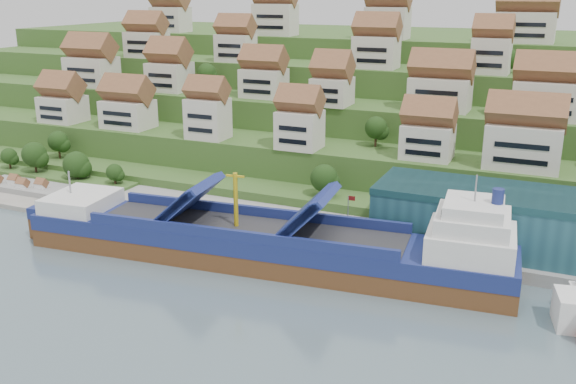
% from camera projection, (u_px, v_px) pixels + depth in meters
% --- Properties ---
extents(ground, '(300.00, 300.00, 0.00)m').
position_uv_depth(ground, '(231.00, 254.00, 112.16)').
color(ground, slate).
rests_on(ground, ground).
extents(quay, '(180.00, 14.00, 2.20)m').
position_uv_depth(quay, '(366.00, 237.00, 117.17)').
color(quay, gray).
rests_on(quay, ground).
extents(pebble_beach, '(45.00, 20.00, 1.00)m').
position_uv_depth(pebble_beach, '(31.00, 192.00, 144.88)').
color(pebble_beach, gray).
rests_on(pebble_beach, ground).
extents(hillside, '(260.00, 128.00, 31.00)m').
position_uv_depth(hillside, '(391.00, 102.00, 199.16)').
color(hillside, '#2D4C1E').
rests_on(hillside, ground).
extents(hillside_village, '(158.83, 64.66, 29.14)m').
position_uv_depth(hillside_village, '(354.00, 75.00, 156.51)').
color(hillside_village, beige).
rests_on(hillside_village, ground).
extents(hillside_trees, '(140.48, 62.70, 31.51)m').
position_uv_depth(hillside_trees, '(292.00, 109.00, 150.31)').
color(hillside_trees, '#204015').
rests_on(hillside_trees, ground).
extents(warehouse, '(60.00, 15.00, 10.00)m').
position_uv_depth(warehouse, '(559.00, 227.00, 104.70)').
color(warehouse, '#235360').
rests_on(warehouse, quay).
extents(flagpole, '(1.28, 0.16, 8.00)m').
position_uv_depth(flagpole, '(349.00, 214.00, 111.79)').
color(flagpole, gray).
rests_on(flagpole, quay).
extents(beach_huts, '(14.40, 3.70, 2.20)m').
position_uv_depth(beach_huts, '(19.00, 186.00, 144.08)').
color(beach_huts, white).
rests_on(beach_huts, pebble_beach).
extents(cargo_ship, '(83.60, 20.54, 18.42)m').
position_uv_depth(cargo_ship, '(273.00, 245.00, 107.18)').
color(cargo_ship, brown).
rests_on(cargo_ship, ground).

